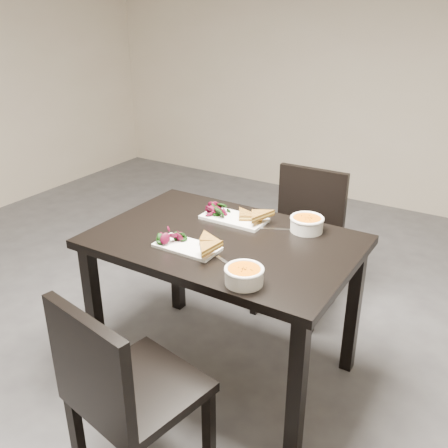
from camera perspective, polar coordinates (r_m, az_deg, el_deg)
name	(u,v)px	position (r m, az deg, el deg)	size (l,w,h in m)	color
ground	(183,322)	(3.04, -4.70, -11.08)	(5.00, 5.00, 0.00)	#47474C
table	(224,257)	(2.35, 0.00, -3.76)	(1.20, 0.80, 0.75)	black
chair_near	(121,389)	(1.91, -11.59, -17.93)	(0.49, 0.49, 0.85)	black
chair_far	(303,232)	(3.03, 8.95, -0.93)	(0.43, 0.43, 0.85)	black
plate_near	(187,247)	(2.21, -4.22, -2.62)	(0.29, 0.14, 0.01)	white
sandwich_near	(201,243)	(2.17, -2.62, -2.16)	(0.14, 0.11, 0.05)	#A46D22
salad_near	(169,236)	(2.25, -6.31, -1.41)	(0.09, 0.08, 0.04)	black
soup_bowl_near	(244,275)	(1.93, 2.30, -5.76)	(0.16, 0.16, 0.07)	white
cutlery_near	(229,265)	(2.07, 0.59, -4.64)	(0.18, 0.02, 0.00)	silver
plate_far	(234,219)	(2.49, 1.15, 0.61)	(0.32, 0.16, 0.02)	white
sandwich_far	(244,216)	(2.43, 2.29, 0.91)	(0.16, 0.12, 0.05)	#A46D22
salad_far	(217,209)	(2.52, -0.80, 1.72)	(0.10, 0.09, 0.04)	black
soup_bowl_far	(307,223)	(2.39, 9.40, 0.11)	(0.16, 0.16, 0.07)	white
cutlery_far	(276,229)	(2.40, 5.89, -0.58)	(0.18, 0.02, 0.00)	silver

